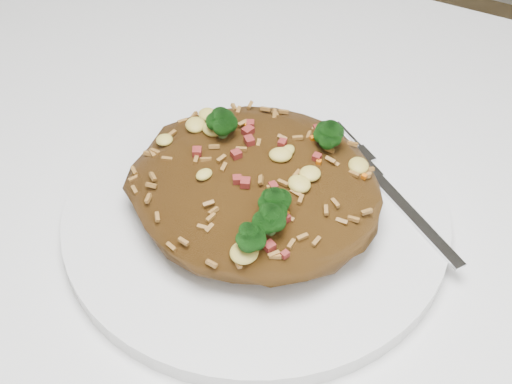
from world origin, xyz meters
TOP-DOWN VIEW (x-y plane):
  - plate at (-0.12, 0.05)m, footprint 0.28×0.28m
  - fried_rice at (-0.12, 0.05)m, footprint 0.18×0.16m
  - fork at (-0.03, 0.10)m, footprint 0.14×0.11m

SIDE VIEW (x-z plane):
  - plate at x=-0.12m, z-range 0.75..0.76m
  - fork at x=-0.03m, z-range 0.76..0.77m
  - fried_rice at x=-0.12m, z-range 0.76..0.82m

